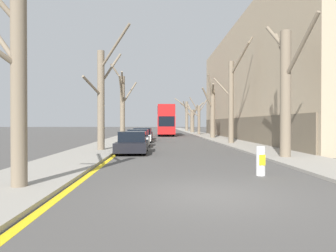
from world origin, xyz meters
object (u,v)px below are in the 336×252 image
(street_tree_right_2, at_px, (212,110))
(parked_car_0, at_px, (133,143))
(street_tree_left_1, at_px, (102,96))
(parked_car_1, at_px, (138,138))
(traffic_bollard, at_px, (261,161))
(street_tree_right_1, at_px, (232,97))
(street_tree_right_4, at_px, (193,118))
(street_tree_left_0, at_px, (14,79))
(street_tree_left_2, at_px, (122,104))
(street_tree_right_0, at_px, (285,86))
(parked_car_3, at_px, (144,134))
(double_decker_bus, at_px, (166,119))
(street_tree_right_3, at_px, (198,118))
(parked_car_2, at_px, (142,135))
(street_tree_right_5, at_px, (186,115))

(street_tree_right_2, distance_m, parked_car_0, 19.81)
(street_tree_left_1, relative_size, parked_car_0, 1.89)
(street_tree_left_1, height_order, parked_car_1, street_tree_left_1)
(traffic_bollard, bearing_deg, street_tree_right_1, 79.71)
(street_tree_left_1, distance_m, street_tree_right_4, 40.35)
(street_tree_left_0, bearing_deg, parked_car_1, 81.35)
(street_tree_left_0, xyz_separation_m, parked_car_1, (2.41, 15.84, -2.48))
(street_tree_left_2, distance_m, parked_car_0, 14.18)
(parked_car_1, relative_size, traffic_bollard, 4.00)
(street_tree_right_0, height_order, traffic_bollard, street_tree_right_0)
(parked_car_3, bearing_deg, street_tree_left_0, -95.13)
(double_decker_bus, bearing_deg, street_tree_right_3, 17.65)
(street_tree_right_4, relative_size, traffic_bollard, 5.88)
(parked_car_2, xyz_separation_m, parked_car_3, (-0.00, 5.14, -0.00))
(street_tree_right_0, relative_size, parked_car_3, 1.93)
(street_tree_left_0, bearing_deg, street_tree_left_2, 89.65)
(street_tree_left_2, bearing_deg, parked_car_2, -47.50)
(street_tree_right_0, relative_size, parked_car_1, 1.79)
(street_tree_left_2, bearing_deg, double_decker_bus, 69.73)
(street_tree_right_1, relative_size, parked_car_0, 2.22)
(street_tree_right_0, bearing_deg, street_tree_right_3, 90.48)
(street_tree_right_3, distance_m, parked_car_3, 15.22)
(parked_car_0, relative_size, parked_car_3, 1.09)
(street_tree_right_4, distance_m, parked_car_2, 30.27)
(double_decker_bus, relative_size, parked_car_3, 2.62)
(street_tree_right_0, bearing_deg, street_tree_left_2, 122.13)
(street_tree_left_2, distance_m, street_tree_right_1, 12.11)
(double_decker_bus, bearing_deg, street_tree_left_0, -97.82)
(street_tree_right_0, xyz_separation_m, parked_car_1, (-8.41, 8.65, -3.22))
(street_tree_right_5, distance_m, parked_car_0, 51.56)
(street_tree_right_0, bearing_deg, double_decker_bus, 100.40)
(parked_car_3, bearing_deg, parked_car_0, -90.00)
(street_tree_right_4, height_order, parked_car_2, street_tree_right_4)
(street_tree_right_3, bearing_deg, parked_car_2, -114.53)
(street_tree_right_3, bearing_deg, street_tree_left_0, -104.94)
(double_decker_bus, bearing_deg, street_tree_right_0, -79.60)
(street_tree_left_1, xyz_separation_m, street_tree_right_5, (10.36, 49.60, 0.10))
(street_tree_left_1, bearing_deg, parked_car_0, -29.08)
(street_tree_right_0, height_order, parked_car_2, street_tree_right_0)
(street_tree_right_0, xyz_separation_m, double_decker_bus, (-5.62, 30.65, -1.30))
(street_tree_right_0, bearing_deg, parked_car_1, 134.20)
(parked_car_0, bearing_deg, street_tree_left_2, 99.43)
(parked_car_1, bearing_deg, street_tree_right_2, 56.30)
(street_tree_left_1, distance_m, parked_car_2, 10.63)
(street_tree_left_1, height_order, street_tree_right_1, street_tree_right_1)
(street_tree_right_1, xyz_separation_m, street_tree_right_5, (-0.04, 43.21, -0.41))
(parked_car_1, height_order, parked_car_3, parked_car_1)
(street_tree_right_0, distance_m, parked_car_1, 12.49)
(street_tree_right_3, bearing_deg, street_tree_right_0, -89.52)
(street_tree_left_0, height_order, street_tree_right_0, street_tree_right_0)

